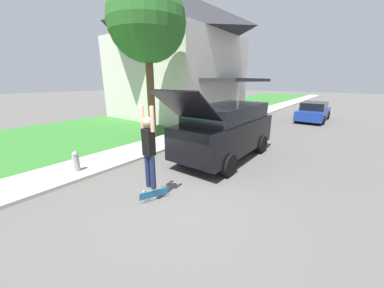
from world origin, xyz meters
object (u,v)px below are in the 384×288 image
Objects in this scene: suv_parked at (226,129)px; car_down_street at (314,112)px; lawn_tree_near at (147,23)px; skateboard at (154,193)px; fire_hydrant at (76,162)px; skateboarder at (149,147)px.

suv_parked reaches higher than car_down_street.
skateboard is (4.41, -4.04, -5.11)m from lawn_tree_near.
suv_parked is 8.16× the size of fire_hydrant.
car_down_street is (1.29, 11.00, -0.45)m from suv_parked.
car_down_street is at bearing 74.28° from fire_hydrant.
suv_parked reaches higher than skateboarder.
skateboarder is (4.34, -4.07, -3.93)m from lawn_tree_near.
lawn_tree_near is at bearing 176.49° from suv_parked.
car_down_street is 7.11× the size of fire_hydrant.
suv_parked reaches higher than skateboard.
lawn_tree_near reaches higher than skateboard.
lawn_tree_near is at bearing 106.33° from fire_hydrant.
lawn_tree_near is 7.86m from skateboard.
fire_hydrant is (-2.98, -4.16, -0.70)m from suv_parked.
skateboard is at bearing -88.05° from suv_parked.
car_down_street is at bearing 62.61° from lawn_tree_near.
lawn_tree_near is 12.95m from car_down_street.
skateboard is (-1.16, -14.78, -0.47)m from car_down_street.
suv_parked is 11.08m from car_down_street.
fire_hydrant is (-3.05, -0.36, -0.96)m from skateboarder.
skateboard is at bearing 7.02° from fire_hydrant.
lawn_tree_near reaches higher than suv_parked.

